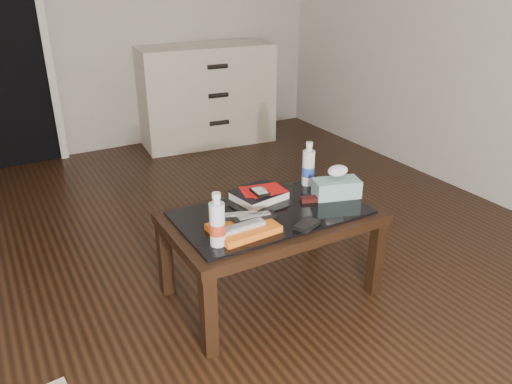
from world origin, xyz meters
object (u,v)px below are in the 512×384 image
(textbook, at_px, (259,195))
(water_bottle_right, at_px, (308,164))
(water_bottle_left, at_px, (217,219))
(tissue_box, at_px, (336,188))
(coffee_table, at_px, (271,223))
(dresser, at_px, (206,95))

(textbook, relative_size, water_bottle_right, 1.05)
(water_bottle_left, height_order, tissue_box, water_bottle_left)
(coffee_table, xyz_separation_m, tissue_box, (0.38, -0.01, 0.11))
(water_bottle_left, bearing_deg, coffee_table, 23.20)
(textbook, xyz_separation_m, water_bottle_left, (-0.38, -0.31, 0.10))
(dresser, xyz_separation_m, water_bottle_right, (-0.40, -2.19, 0.13))
(water_bottle_right, xyz_separation_m, tissue_box, (0.04, -0.20, -0.07))
(water_bottle_right, bearing_deg, dresser, 79.71)
(tissue_box, bearing_deg, water_bottle_left, -152.37)
(water_bottle_left, bearing_deg, water_bottle_right, 25.88)
(coffee_table, xyz_separation_m, water_bottle_left, (-0.36, -0.15, 0.18))
(water_bottle_right, bearing_deg, coffee_table, -151.47)
(textbook, height_order, water_bottle_left, water_bottle_left)
(dresser, relative_size, tissue_box, 5.41)
(dresser, xyz_separation_m, water_bottle_left, (-1.10, -2.53, 0.13))
(textbook, xyz_separation_m, tissue_box, (0.36, -0.17, 0.02))
(dresser, height_order, tissue_box, dresser)
(textbook, relative_size, water_bottle_left, 1.05)
(coffee_table, relative_size, textbook, 4.00)
(coffee_table, height_order, water_bottle_right, water_bottle_right)
(textbook, bearing_deg, water_bottle_left, -150.39)
(water_bottle_left, relative_size, tissue_box, 1.03)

